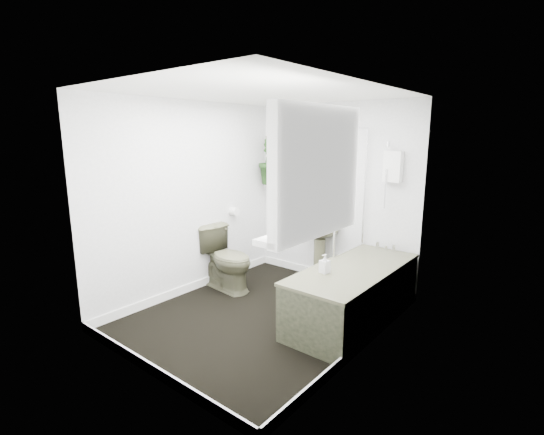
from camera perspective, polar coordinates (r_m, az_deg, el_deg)
The scene contains 22 objects.
floor at distance 4.37m, azimuth -1.27°, elevation -14.05°, with size 2.30×2.80×0.02m, color black.
ceiling at distance 3.96m, azimuth -1.43°, elevation 17.80°, with size 2.30×2.80×0.02m, color white.
wall_back at distance 5.15m, azimuth 8.86°, elevation 3.33°, with size 2.30×0.02×2.30m, color silver.
wall_front at distance 3.09m, azimuth -18.50°, elevation -2.80°, with size 2.30×0.02×2.30m, color silver.
wall_left at distance 4.83m, azimuth -11.93°, elevation 2.65°, with size 0.02×2.80×2.30m, color silver.
wall_right at distance 3.39m, azimuth 13.80°, elevation -1.28°, with size 0.02×2.80×2.30m, color silver.
skirting at distance 4.35m, azimuth -1.28°, elevation -13.34°, with size 2.30×2.80×0.10m, color white.
bathtub at distance 4.23m, azimuth 11.70°, elevation -10.78°, with size 0.72×1.72×0.58m, color #53533B, non-canonical shape.
bath_screen at distance 4.54m, azimuth 11.38°, elevation 3.77°, with size 0.04×0.72×1.40m, color silver, non-canonical shape.
shower_box at distance 4.69m, azimuth 17.12°, elevation 7.05°, with size 0.20×0.10×0.35m, color white.
oval_mirror at distance 5.11m, azimuth 7.99°, elevation 7.25°, with size 0.46×0.03×0.62m, color beige.
wall_sconce at distance 5.33m, azimuth 4.19°, elevation 6.43°, with size 0.04×0.04×0.22m, color black.
toilet_roll_holder at distance 5.29m, azimuth -5.54°, elevation 0.89°, with size 0.11×0.11×0.11m, color white.
window_recess at distance 2.73m, azimuth 6.64°, elevation 6.54°, with size 0.08×1.00×0.90m, color white.
window_sill at distance 2.84m, azimuth 5.24°, elevation -1.83°, with size 0.18×1.00×0.04m, color white.
window_blinds at distance 2.76m, azimuth 5.84°, elevation 6.60°, with size 0.01×0.86×0.76m, color white.
toilet at distance 4.97m, azimuth -6.60°, elevation -5.86°, with size 0.44×0.78×0.79m, color #53533B.
pedestal_sink at distance 5.20m, azimuth 6.90°, elevation -4.90°, with size 0.48×0.41×0.82m, color #53533B, non-canonical shape.
sill_plant at distance 2.78m, azimuth 4.73°, elevation 0.62°, with size 0.20×0.17×0.22m, color black.
hanging_plant at distance 5.48m, azimuth -0.06°, elevation 8.27°, with size 0.36×0.29×0.66m, color black.
soap_bottle at distance 3.89m, azimuth 7.65°, elevation -6.63°, with size 0.08×0.09×0.19m, color black.
hanging_pot at distance 5.47m, azimuth -0.06°, elevation 11.11°, with size 0.16×0.16×0.12m, color #3A311D.
Camera 1 is at (2.54, -3.00, 1.90)m, focal length 26.00 mm.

